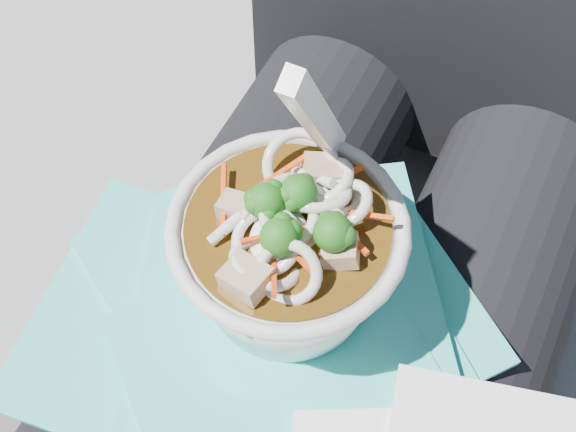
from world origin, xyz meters
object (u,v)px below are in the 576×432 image
at_px(stone_ledge, 368,344).
at_px(lap, 320,356).
at_px(udon_bowl, 289,249).
at_px(person_body, 373,234).
at_px(plastic_bag, 277,343).

height_order(stone_ledge, lap, lap).
bearing_deg(udon_bowl, stone_ledge, 81.47).
bearing_deg(udon_bowl, person_body, 76.46).
relative_size(plastic_bag, udon_bowl, 1.86).
distance_m(plastic_bag, udon_bowl, 0.07).
relative_size(lap, plastic_bag, 1.35).
distance_m(stone_ledge, plastic_bag, 0.41).
xyz_separation_m(stone_ledge, person_body, (0.00, -0.06, 0.31)).
height_order(lap, plastic_bag, plastic_bag).
xyz_separation_m(stone_ledge, udon_bowl, (-0.02, -0.15, 0.42)).
relative_size(stone_ledge, udon_bowl, 5.23).
bearing_deg(stone_ledge, lap, -90.00).
distance_m(lap, udon_bowl, 0.14).
bearing_deg(udon_bowl, lap, 7.91).
bearing_deg(plastic_bag, stone_ledge, 85.15).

